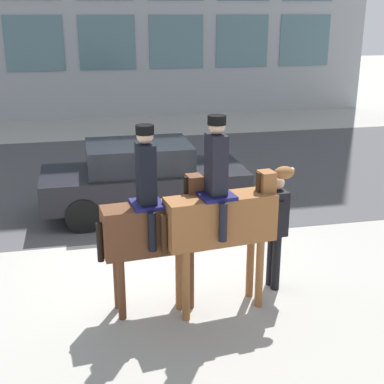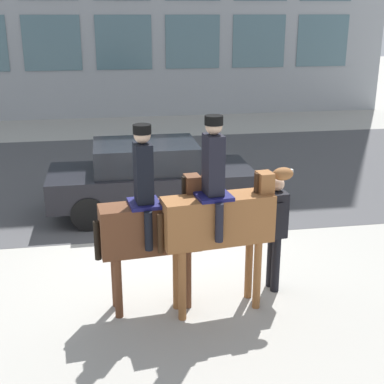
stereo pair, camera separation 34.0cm
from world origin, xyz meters
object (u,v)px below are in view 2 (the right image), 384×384
(mounted_horse_lead, at_px, (152,221))
(pedestrian_bystander, at_px, (275,225))
(mounted_horse_companion, at_px, (220,214))
(street_car_near_lane, at_px, (150,177))

(mounted_horse_lead, xyz_separation_m, pedestrian_bystander, (1.82, 0.21, -0.27))
(mounted_horse_lead, relative_size, mounted_horse_companion, 0.96)
(pedestrian_bystander, bearing_deg, mounted_horse_lead, -0.24)
(mounted_horse_companion, xyz_separation_m, street_car_near_lane, (-0.60, 4.00, -0.64))
(pedestrian_bystander, bearing_deg, street_car_near_lane, -74.11)
(mounted_horse_companion, height_order, pedestrian_bystander, mounted_horse_companion)
(mounted_horse_companion, relative_size, pedestrian_bystander, 1.56)
(mounted_horse_companion, distance_m, street_car_near_lane, 4.10)
(mounted_horse_companion, xyz_separation_m, pedestrian_bystander, (0.92, 0.40, -0.38))
(mounted_horse_lead, height_order, pedestrian_bystander, mounted_horse_lead)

